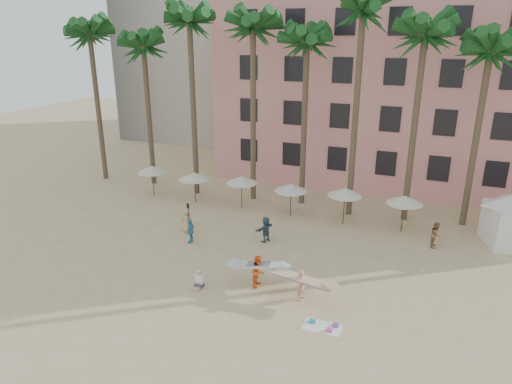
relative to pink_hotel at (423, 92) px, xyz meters
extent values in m
plane|color=#D1B789|center=(-7.00, -26.00, -8.00)|extent=(120.00, 120.00, 0.00)
cube|color=pink|center=(0.00, 0.00, 0.00)|extent=(35.00, 14.00, 16.00)
cylinder|color=brown|center=(-27.00, -11.00, -1.50)|extent=(0.44, 0.44, 13.00)
cylinder|color=brown|center=(-22.00, -10.50, -2.00)|extent=(0.44, 0.44, 12.00)
cylinder|color=brown|center=(-17.00, -11.50, -1.00)|extent=(0.44, 0.44, 14.00)
cylinder|color=brown|center=(-12.00, -11.00, -1.25)|extent=(0.44, 0.44, 13.50)
cylinder|color=brown|center=(-8.00, -10.50, -1.75)|extent=(0.44, 0.44, 12.50)
cylinder|color=brown|center=(-4.00, -11.50, -0.75)|extent=(0.44, 0.44, 14.50)
cylinder|color=brown|center=(0.00, -11.00, -1.50)|extent=(0.44, 0.44, 13.00)
cylinder|color=brown|center=(4.00, -10.50, -2.00)|extent=(0.44, 0.44, 12.00)
cylinder|color=#332B23|center=(-20.00, -13.50, -6.75)|extent=(0.07, 0.07, 2.50)
cone|color=silver|center=(-20.00, -13.50, -5.65)|extent=(2.50, 2.50, 0.55)
cylinder|color=#332B23|center=(-16.00, -13.60, -6.80)|extent=(0.07, 0.07, 2.40)
cone|color=silver|center=(-16.00, -13.60, -5.75)|extent=(2.50, 2.50, 0.55)
cylinder|color=#332B23|center=(-12.00, -13.40, -6.75)|extent=(0.07, 0.07, 2.50)
cone|color=silver|center=(-12.00, -13.40, -5.65)|extent=(2.50, 2.50, 0.55)
cylinder|color=#332B23|center=(-8.00, -13.50, -6.80)|extent=(0.07, 0.07, 2.40)
cone|color=silver|center=(-8.00, -13.50, -5.75)|extent=(2.50, 2.50, 0.55)
cylinder|color=#332B23|center=(-4.00, -13.60, -6.70)|extent=(0.07, 0.07, 2.60)
cone|color=silver|center=(-4.00, -13.60, -5.55)|extent=(2.50, 2.50, 0.55)
cylinder|color=#332B23|center=(0.00, -13.40, -6.75)|extent=(0.07, 0.07, 2.50)
cone|color=silver|center=(0.00, -13.40, -5.65)|extent=(2.50, 2.50, 0.55)
cube|color=white|center=(6.72, -12.92, -6.70)|extent=(3.70, 3.70, 2.60)
cube|color=white|center=(-2.51, -26.06, -7.99)|extent=(1.82, 1.03, 0.02)
cube|color=teal|center=(-3.01, -25.87, -7.93)|extent=(0.30, 0.26, 0.10)
cube|color=#ED4295|center=(-2.10, -26.25, -7.92)|extent=(0.28, 0.23, 0.12)
cube|color=#7B419D|center=(-1.91, -25.75, -7.94)|extent=(0.27, 0.30, 0.08)
imported|color=tan|center=(-4.07, -24.12, -7.15)|extent=(0.49, 0.67, 1.70)
cube|color=#DBBA89|center=(-4.07, -24.12, -6.81)|extent=(3.15, 0.92, 0.37)
imported|color=orange|center=(-6.62, -23.65, -7.11)|extent=(0.78, 0.95, 1.78)
cube|color=silver|center=(-6.62, -23.65, -6.75)|extent=(2.88, 1.33, 0.29)
imported|color=#385363|center=(-8.18, -18.33, -7.13)|extent=(1.05, 1.68, 1.73)
imported|color=#4B9CB0|center=(-12.69, -20.28, -7.18)|extent=(0.50, 1.00, 1.64)
imported|color=olive|center=(2.21, -15.08, -7.15)|extent=(0.73, 0.89, 1.70)
imported|color=tan|center=(-13.74, -18.89, -7.14)|extent=(0.87, 0.60, 1.71)
cylinder|color=black|center=(-13.46, -19.15, -6.95)|extent=(0.04, 0.04, 2.10)
cube|color=black|center=(-13.46, -19.15, -5.95)|extent=(0.18, 0.03, 0.35)
cube|color=#3F3F4C|center=(-9.55, -25.00, -7.89)|extent=(0.43, 0.40, 0.23)
cube|color=tan|center=(-9.55, -25.34, -7.94)|extent=(0.38, 0.43, 0.11)
cube|color=white|center=(-9.55, -24.95, -7.52)|extent=(0.42, 0.25, 0.53)
sphere|color=tan|center=(-9.55, -24.95, -7.14)|extent=(0.23, 0.23, 0.23)
camera|label=1|loc=(1.24, -43.98, 5.10)|focal=32.00mm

